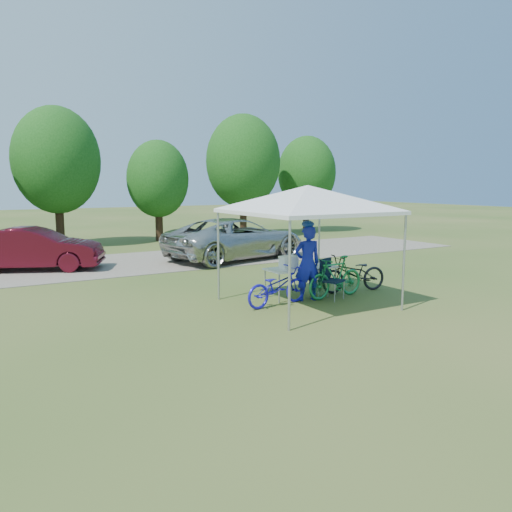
{
  "coord_description": "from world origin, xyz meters",
  "views": [
    {
      "loc": [
        -6.68,
        -9.07,
        2.76
      ],
      "look_at": [
        -0.17,
        2.0,
        0.89
      ],
      "focal_mm": 35.0,
      "sensor_mm": 36.0,
      "label": 1
    }
  ],
  "objects_px": {
    "folding_chair": "(329,275)",
    "bike_dark": "(354,273)",
    "cyclist": "(307,263)",
    "sedan": "(35,249)",
    "folding_table": "(301,269)",
    "minivan": "(236,238)",
    "bike_green": "(336,277)",
    "cooler": "(289,262)",
    "bike_blue": "(277,287)"
  },
  "relations": [
    {
      "from": "folding_table",
      "to": "bike_blue",
      "type": "distance_m",
      "value": 1.15
    },
    {
      "from": "folding_table",
      "to": "sedan",
      "type": "distance_m",
      "value": 8.96
    },
    {
      "from": "bike_blue",
      "to": "sedan",
      "type": "bearing_deg",
      "value": 20.2
    },
    {
      "from": "cyclist",
      "to": "bike_blue",
      "type": "bearing_deg",
      "value": 16.95
    },
    {
      "from": "cooler",
      "to": "bike_green",
      "type": "height_order",
      "value": "cooler"
    },
    {
      "from": "bike_dark",
      "to": "folding_chair",
      "type": "bearing_deg",
      "value": -67.64
    },
    {
      "from": "sedan",
      "to": "folding_chair",
      "type": "bearing_deg",
      "value": -121.31
    },
    {
      "from": "minivan",
      "to": "folding_table",
      "type": "bearing_deg",
      "value": 154.97
    },
    {
      "from": "cyclist",
      "to": "cooler",
      "type": "bearing_deg",
      "value": -46.36
    },
    {
      "from": "bike_green",
      "to": "bike_dark",
      "type": "height_order",
      "value": "bike_green"
    },
    {
      "from": "bike_dark",
      "to": "bike_blue",
      "type": "bearing_deg",
      "value": -75.91
    },
    {
      "from": "cyclist",
      "to": "minivan",
      "type": "bearing_deg",
      "value": -92.5
    },
    {
      "from": "cyclist",
      "to": "bike_green",
      "type": "xyz_separation_m",
      "value": [
        0.76,
        -0.13,
        -0.38
      ]
    },
    {
      "from": "folding_table",
      "to": "sedan",
      "type": "relative_size",
      "value": 0.43
    },
    {
      "from": "folding_chair",
      "to": "cyclist",
      "type": "bearing_deg",
      "value": 147.65
    },
    {
      "from": "cyclist",
      "to": "minivan",
      "type": "height_order",
      "value": "cyclist"
    },
    {
      "from": "folding_table",
      "to": "bike_green",
      "type": "relative_size",
      "value": 1.04
    },
    {
      "from": "cooler",
      "to": "cyclist",
      "type": "relative_size",
      "value": 0.23
    },
    {
      "from": "cooler",
      "to": "bike_green",
      "type": "distance_m",
      "value": 1.21
    },
    {
      "from": "folding_chair",
      "to": "bike_green",
      "type": "height_order",
      "value": "bike_green"
    },
    {
      "from": "folding_table",
      "to": "bike_green",
      "type": "distance_m",
      "value": 0.87
    },
    {
      "from": "folding_table",
      "to": "folding_chair",
      "type": "height_order",
      "value": "folding_chair"
    },
    {
      "from": "sedan",
      "to": "bike_green",
      "type": "bearing_deg",
      "value": -120.42
    },
    {
      "from": "cooler",
      "to": "bike_green",
      "type": "xyz_separation_m",
      "value": [
        1.02,
        -0.54,
        -0.37
      ]
    },
    {
      "from": "bike_dark",
      "to": "minivan",
      "type": "relative_size",
      "value": 0.34
    },
    {
      "from": "cyclist",
      "to": "sedan",
      "type": "height_order",
      "value": "cyclist"
    },
    {
      "from": "bike_green",
      "to": "minivan",
      "type": "distance_m",
      "value": 6.8
    },
    {
      "from": "folding_table",
      "to": "folding_chair",
      "type": "bearing_deg",
      "value": -49.08
    },
    {
      "from": "minivan",
      "to": "cyclist",
      "type": "bearing_deg",
      "value": 154.9
    },
    {
      "from": "folding_chair",
      "to": "bike_blue",
      "type": "bearing_deg",
      "value": 157.95
    },
    {
      "from": "cooler",
      "to": "bike_dark",
      "type": "distance_m",
      "value": 1.91
    },
    {
      "from": "sedan",
      "to": "folding_table",
      "type": "bearing_deg",
      "value": -121.72
    },
    {
      "from": "cooler",
      "to": "cyclist",
      "type": "height_order",
      "value": "cyclist"
    },
    {
      "from": "folding_table",
      "to": "folding_chair",
      "type": "distance_m",
      "value": 0.7
    },
    {
      "from": "folding_table",
      "to": "bike_dark",
      "type": "distance_m",
      "value": 1.52
    },
    {
      "from": "folding_chair",
      "to": "sedan",
      "type": "height_order",
      "value": "sedan"
    },
    {
      "from": "cooler",
      "to": "folding_table",
      "type": "bearing_deg",
      "value": -0.0
    },
    {
      "from": "bike_blue",
      "to": "minivan",
      "type": "bearing_deg",
      "value": -28.4
    },
    {
      "from": "cyclist",
      "to": "bike_dark",
      "type": "distance_m",
      "value": 1.65
    },
    {
      "from": "bike_dark",
      "to": "folding_table",
      "type": "bearing_deg",
      "value": -91.5
    },
    {
      "from": "folding_chair",
      "to": "minivan",
      "type": "relative_size",
      "value": 0.18
    },
    {
      "from": "sedan",
      "to": "bike_blue",
      "type": "bearing_deg",
      "value": -128.93
    },
    {
      "from": "folding_chair",
      "to": "bike_blue",
      "type": "xyz_separation_m",
      "value": [
        -1.46,
        0.02,
        -0.13
      ]
    },
    {
      "from": "cooler",
      "to": "bike_blue",
      "type": "relative_size",
      "value": 0.25
    },
    {
      "from": "bike_blue",
      "to": "bike_dark",
      "type": "xyz_separation_m",
      "value": [
        2.49,
        0.23,
        0.04
      ]
    },
    {
      "from": "folding_chair",
      "to": "bike_dark",
      "type": "height_order",
      "value": "folding_chair"
    },
    {
      "from": "bike_green",
      "to": "sedan",
      "type": "xyz_separation_m",
      "value": [
        -5.81,
        7.87,
        0.19
      ]
    },
    {
      "from": "bike_green",
      "to": "cyclist",
      "type": "bearing_deg",
      "value": -104.34
    },
    {
      "from": "folding_chair",
      "to": "bike_green",
      "type": "xyz_separation_m",
      "value": [
        0.2,
        -0.02,
        -0.06
      ]
    },
    {
      "from": "bike_blue",
      "to": "bike_dark",
      "type": "height_order",
      "value": "bike_dark"
    }
  ]
}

